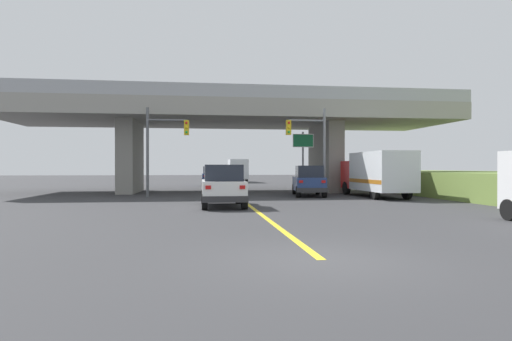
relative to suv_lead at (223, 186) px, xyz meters
name	(u,v)px	position (x,y,z in m)	size (l,w,h in m)	color
ground	(231,192)	(1.34, 13.35, -1.01)	(160.00, 160.00, 0.00)	#353538
overpass_bridge	(231,121)	(1.34, 13.35, 4.53)	(34.13, 10.28, 7.55)	gray
lane_divider_stripe	(252,208)	(1.34, -0.84, -1.01)	(0.20, 23.21, 0.01)	yellow
suv_lead	(223,186)	(0.00, 0.00, 0.00)	(2.04, 4.40, 2.02)	silver
suv_crossing	(309,181)	(6.07, 7.17, 0.00)	(2.50, 4.72, 2.02)	navy
box_truck	(377,173)	(10.17, 5.67, 0.52)	(2.33, 7.36, 2.86)	red
sedan_oncoming	(212,176)	(0.18, 25.13, 0.00)	(2.06, 4.57, 2.02)	navy
traffic_signal_nearside	(312,142)	(6.25, 6.99, 2.59)	(2.66, 0.36, 5.80)	slate
traffic_signal_farside	(161,141)	(-3.54, 7.53, 2.57)	(2.72, 0.36, 5.74)	#56595E
highway_sign	(303,148)	(6.48, 10.41, 2.31)	(1.56, 0.17, 4.53)	slate
semi_truck_distant	(237,170)	(3.80, 35.60, 0.55)	(2.33, 6.65, 2.96)	silver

